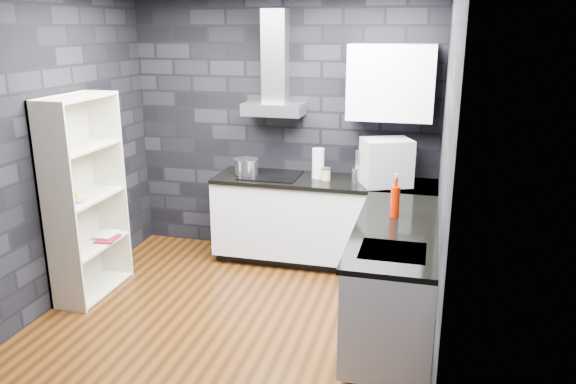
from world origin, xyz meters
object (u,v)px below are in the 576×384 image
at_px(storage_jar, 326,175).
at_px(red_bottle, 395,202).
at_px(appliance_garage, 386,162).
at_px(fruit_bowl, 76,198).
at_px(glass_vase, 318,163).
at_px(bookshelf, 85,198).
at_px(utensil_crock, 357,175).
at_px(pot, 246,167).

relative_size(storage_jar, red_bottle, 0.44).
relative_size(appliance_garage, fruit_bowl, 2.26).
xyz_separation_m(glass_vase, appliance_garage, (0.68, -0.11, 0.08)).
height_order(bookshelf, fruit_bowl, bookshelf).
bearing_deg(glass_vase, red_bottle, -50.97).
distance_m(storage_jar, red_bottle, 1.21).
height_order(appliance_garage, bookshelf, bookshelf).
height_order(storage_jar, bookshelf, bookshelf).
bearing_deg(utensil_crock, appliance_garage, -7.35).
bearing_deg(storage_jar, glass_vase, 144.08).
distance_m(bookshelf, fruit_bowl, 0.14).
distance_m(glass_vase, red_bottle, 1.31).
bearing_deg(fruit_bowl, glass_vase, 35.67).
relative_size(pot, glass_vase, 0.81).
bearing_deg(glass_vase, bookshelf, -147.18).
bearing_deg(storage_jar, appliance_garage, -4.02).
bearing_deg(appliance_garage, utensil_crock, 149.35).
bearing_deg(fruit_bowl, storage_jar, 33.01).
distance_m(utensil_crock, bookshelf, 2.52).
bearing_deg(bookshelf, pot, 51.46).
bearing_deg(glass_vase, pot, -174.37).
bearing_deg(storage_jar, utensil_crock, -1.06).
height_order(pot, appliance_garage, appliance_garage).
bearing_deg(red_bottle, appliance_garage, 99.49).
distance_m(glass_vase, appliance_garage, 0.69).
height_order(glass_vase, utensil_crock, glass_vase).
bearing_deg(utensil_crock, red_bottle, -65.81).
bearing_deg(pot, fruit_bowl, -131.79).
xyz_separation_m(storage_jar, red_bottle, (0.74, -0.95, 0.07)).
distance_m(pot, utensil_crock, 1.13).
distance_m(storage_jar, appliance_garage, 0.61).
bearing_deg(pot, bookshelf, -135.03).
relative_size(pot, storage_jar, 2.20).
height_order(storage_jar, red_bottle, red_bottle).
bearing_deg(storage_jar, pot, -179.65).
distance_m(pot, glass_vase, 0.73).
bearing_deg(utensil_crock, bookshelf, -153.54).
height_order(glass_vase, bookshelf, bookshelf).
bearing_deg(utensil_crock, glass_vase, 169.79).
bearing_deg(appliance_garage, pot, 155.23).
xyz_separation_m(pot, fruit_bowl, (-1.12, -1.26, -0.05)).
bearing_deg(bookshelf, red_bottle, 10.16).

